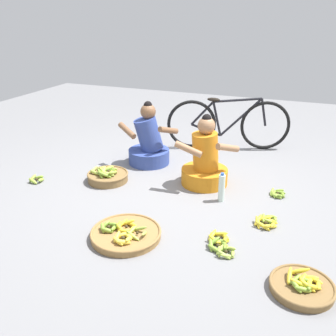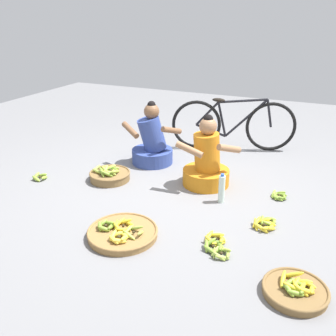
{
  "view_description": "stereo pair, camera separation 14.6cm",
  "coord_description": "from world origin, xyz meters",
  "px_view_note": "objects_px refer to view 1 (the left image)",
  "views": [
    {
      "loc": [
        1.28,
        -3.42,
        1.82
      ],
      "look_at": [
        0.0,
        -0.2,
        0.35
      ],
      "focal_mm": 39.9,
      "sensor_mm": 36.0,
      "label": 1
    },
    {
      "loc": [
        1.41,
        -3.36,
        1.82
      ],
      "look_at": [
        0.0,
        -0.2,
        0.35
      ],
      "focal_mm": 39.9,
      "sensor_mm": 36.0,
      "label": 2
    }
  ],
  "objects_px": {
    "banana_basket_mid_right": "(126,234)",
    "banana_basket_near_vendor": "(108,176)",
    "loose_bananas_front_center": "(220,244)",
    "vendor_woman_behind": "(149,144)",
    "loose_bananas_front_left": "(36,179)",
    "loose_bananas_near_bicycle": "(267,221)",
    "bicycle_leaning": "(228,124)",
    "loose_bananas_back_left": "(278,194)",
    "banana_basket_back_center": "(302,286)",
    "water_bottle": "(222,188)",
    "vendor_woman_front": "(205,162)"
  },
  "relations": [
    {
      "from": "banana_basket_near_vendor",
      "to": "loose_bananas_front_center",
      "type": "height_order",
      "value": "banana_basket_near_vendor"
    },
    {
      "from": "vendor_woman_front",
      "to": "loose_bananas_near_bicycle",
      "type": "distance_m",
      "value": 1.03
    },
    {
      "from": "loose_bananas_back_left",
      "to": "loose_bananas_front_left",
      "type": "bearing_deg",
      "value": -165.94
    },
    {
      "from": "banana_basket_near_vendor",
      "to": "loose_bananas_back_left",
      "type": "height_order",
      "value": "banana_basket_near_vendor"
    },
    {
      "from": "banana_basket_mid_right",
      "to": "loose_bananas_front_center",
      "type": "xyz_separation_m",
      "value": [
        0.8,
        0.17,
        -0.01
      ]
    },
    {
      "from": "vendor_woman_front",
      "to": "banana_basket_near_vendor",
      "type": "distance_m",
      "value": 1.13
    },
    {
      "from": "vendor_woman_behind",
      "to": "loose_bananas_front_left",
      "type": "height_order",
      "value": "vendor_woman_behind"
    },
    {
      "from": "vendor_woman_behind",
      "to": "bicycle_leaning",
      "type": "relative_size",
      "value": 0.49
    },
    {
      "from": "bicycle_leaning",
      "to": "loose_bananas_near_bicycle",
      "type": "xyz_separation_m",
      "value": [
        0.82,
        -1.88,
        -0.33
      ]
    },
    {
      "from": "loose_bananas_near_bicycle",
      "to": "loose_bananas_front_center",
      "type": "relative_size",
      "value": 0.76
    },
    {
      "from": "loose_bananas_front_center",
      "to": "vendor_woman_front",
      "type": "bearing_deg",
      "value": 112.8
    },
    {
      "from": "banana_basket_back_center",
      "to": "loose_bananas_front_left",
      "type": "height_order",
      "value": "banana_basket_back_center"
    },
    {
      "from": "loose_bananas_back_left",
      "to": "vendor_woman_behind",
      "type": "bearing_deg",
      "value": 168.27
    },
    {
      "from": "banana_basket_mid_right",
      "to": "banana_basket_near_vendor",
      "type": "distance_m",
      "value": 1.21
    },
    {
      "from": "loose_bananas_back_left",
      "to": "water_bottle",
      "type": "bearing_deg",
      "value": -148.22
    },
    {
      "from": "vendor_woman_behind",
      "to": "banana_basket_back_center",
      "type": "height_order",
      "value": "vendor_woman_behind"
    },
    {
      "from": "banana_basket_mid_right",
      "to": "loose_bananas_front_left",
      "type": "xyz_separation_m",
      "value": [
        -1.48,
        0.64,
        -0.01
      ]
    },
    {
      "from": "bicycle_leaning",
      "to": "loose_bananas_front_left",
      "type": "bearing_deg",
      "value": -132.68
    },
    {
      "from": "loose_bananas_near_bicycle",
      "to": "loose_bananas_front_center",
      "type": "bearing_deg",
      "value": -121.5
    },
    {
      "from": "vendor_woman_behind",
      "to": "loose_bananas_front_left",
      "type": "relative_size",
      "value": 4.88
    },
    {
      "from": "loose_bananas_back_left",
      "to": "bicycle_leaning",
      "type": "bearing_deg",
      "value": 124.24
    },
    {
      "from": "vendor_woman_front",
      "to": "banana_basket_back_center",
      "type": "height_order",
      "value": "vendor_woman_front"
    },
    {
      "from": "vendor_woman_front",
      "to": "loose_bananas_front_left",
      "type": "distance_m",
      "value": 1.94
    },
    {
      "from": "banana_basket_back_center",
      "to": "water_bottle",
      "type": "bearing_deg",
      "value": 127.94
    },
    {
      "from": "vendor_woman_front",
      "to": "loose_bananas_near_bicycle",
      "type": "bearing_deg",
      "value": -38.76
    },
    {
      "from": "loose_bananas_front_left",
      "to": "banana_basket_near_vendor",
      "type": "bearing_deg",
      "value": 23.26
    },
    {
      "from": "vendor_woman_behind",
      "to": "bicycle_leaning",
      "type": "distance_m",
      "value": 1.22
    },
    {
      "from": "banana_basket_mid_right",
      "to": "bicycle_leaning",
      "type": "bearing_deg",
      "value": 83.75
    },
    {
      "from": "banana_basket_near_vendor",
      "to": "loose_bananas_back_left",
      "type": "distance_m",
      "value": 1.9
    },
    {
      "from": "banana_basket_mid_right",
      "to": "banana_basket_near_vendor",
      "type": "bearing_deg",
      "value": 127.33
    },
    {
      "from": "loose_bananas_front_left",
      "to": "vendor_woman_front",
      "type": "bearing_deg",
      "value": 20.09
    },
    {
      "from": "loose_bananas_front_center",
      "to": "banana_basket_back_center",
      "type": "bearing_deg",
      "value": -24.84
    },
    {
      "from": "bicycle_leaning",
      "to": "banana_basket_near_vendor",
      "type": "height_order",
      "value": "bicycle_leaning"
    },
    {
      "from": "bicycle_leaning",
      "to": "loose_bananas_near_bicycle",
      "type": "relative_size",
      "value": 5.88
    },
    {
      "from": "bicycle_leaning",
      "to": "banana_basket_back_center",
      "type": "xyz_separation_m",
      "value": [
        1.18,
        -2.69,
        -0.32
      ]
    },
    {
      "from": "banana_basket_back_center",
      "to": "loose_bananas_front_left",
      "type": "relative_size",
      "value": 2.77
    },
    {
      "from": "banana_basket_mid_right",
      "to": "banana_basket_near_vendor",
      "type": "relative_size",
      "value": 1.31
    },
    {
      "from": "vendor_woman_front",
      "to": "banana_basket_near_vendor",
      "type": "bearing_deg",
      "value": -162.25
    },
    {
      "from": "bicycle_leaning",
      "to": "water_bottle",
      "type": "height_order",
      "value": "bicycle_leaning"
    },
    {
      "from": "banana_basket_back_center",
      "to": "loose_bananas_front_left",
      "type": "bearing_deg",
      "value": 165.2
    },
    {
      "from": "loose_bananas_back_left",
      "to": "banana_basket_near_vendor",
      "type": "bearing_deg",
      "value": -169.88
    },
    {
      "from": "bicycle_leaning",
      "to": "banana_basket_mid_right",
      "type": "distance_m",
      "value": 2.59
    },
    {
      "from": "banana_basket_mid_right",
      "to": "loose_bananas_front_left",
      "type": "distance_m",
      "value": 1.62
    },
    {
      "from": "bicycle_leaning",
      "to": "loose_bananas_front_left",
      "type": "distance_m",
      "value": 2.62
    },
    {
      "from": "vendor_woman_behind",
      "to": "water_bottle",
      "type": "distance_m",
      "value": 1.31
    },
    {
      "from": "banana_basket_near_vendor",
      "to": "loose_bananas_front_center",
      "type": "bearing_deg",
      "value": -27.4
    },
    {
      "from": "banana_basket_mid_right",
      "to": "loose_bananas_back_left",
      "type": "distance_m",
      "value": 1.72
    },
    {
      "from": "loose_bananas_back_left",
      "to": "loose_bananas_near_bicycle",
      "type": "bearing_deg",
      "value": -92.88
    },
    {
      "from": "banana_basket_near_vendor",
      "to": "banana_basket_back_center",
      "type": "height_order",
      "value": "banana_basket_near_vendor"
    },
    {
      "from": "banana_basket_back_center",
      "to": "loose_bananas_near_bicycle",
      "type": "height_order",
      "value": "banana_basket_back_center"
    }
  ]
}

